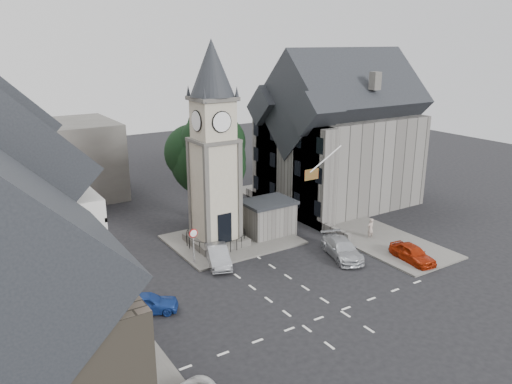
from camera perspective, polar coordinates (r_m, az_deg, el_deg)
ground at (r=35.23m, az=1.67°, el=-10.25°), size 120.00×120.00×0.00m
pavement_west at (r=36.05m, az=-21.11°, el=-10.69°), size 6.00×30.00×0.14m
pavement_east at (r=47.81m, az=8.22°, el=-2.82°), size 6.00×26.00×0.14m
central_island at (r=42.10m, az=-2.77°, el=-5.44°), size 10.00×8.00×0.16m
road_markings at (r=31.42m, az=7.47°, el=-14.03°), size 20.00×8.00×0.01m
clock_tower at (r=39.03m, az=-4.85°, el=5.09°), size 4.86×4.86×16.25m
stone_shelter at (r=42.79m, az=1.37°, el=-2.93°), size 4.30×3.30×3.08m
town_tree at (r=44.52m, az=-5.56°, el=5.04°), size 7.20×7.20×10.80m
warning_sign_post at (r=37.26m, az=-7.14°, el=-5.38°), size 0.70×0.19×2.85m
terrace_tudor at (r=27.79m, az=-25.86°, el=-5.74°), size 8.10×7.60×12.00m
building_sw_stone at (r=20.02m, az=-26.40°, el=-17.53°), size 8.60×7.60×10.40m
backdrop_west at (r=55.50m, az=-25.84°, el=2.65°), size 20.00×10.00×8.00m
east_building at (r=50.63m, az=9.41°, el=5.52°), size 14.40×11.40×12.60m
east_boundary_wall at (r=47.48m, az=4.10°, el=-2.33°), size 0.40×16.00×0.90m
flagpole at (r=40.43m, az=7.98°, el=3.78°), size 3.68×0.10×2.74m
car_west_blue at (r=32.07m, az=-12.38°, el=-12.28°), size 4.11×2.96×1.30m
car_west_silver at (r=33.48m, az=-18.50°, el=-11.38°), size 4.51×2.95×1.40m
car_west_grey at (r=37.72m, az=-20.37°, el=-8.28°), size 5.55×4.09×1.40m
car_island_silver at (r=37.61m, az=-4.40°, el=-7.27°), size 2.76×4.50×1.40m
car_island_east at (r=39.27m, az=9.80°, el=-6.39°), size 3.37×5.24×1.41m
car_east_red at (r=39.75m, az=17.44°, el=-6.71°), size 2.03×4.11×1.35m
pedestrian at (r=43.12m, az=12.94°, el=-4.11°), size 0.68×0.46×1.84m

